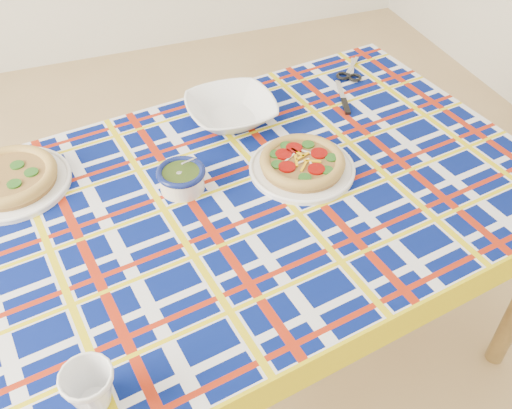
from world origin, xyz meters
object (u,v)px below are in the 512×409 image
object	(u,v)px
pesto_bowl	(181,177)
serving_bowl	(231,111)
mug	(90,389)
dining_table	(248,213)
main_focaccia_plate	(302,162)

from	to	relation	value
pesto_bowl	serving_bowl	size ratio (longest dim) A/B	0.48
pesto_bowl	serving_bowl	distance (m)	0.31
serving_bowl	mug	size ratio (longest dim) A/B	2.68
dining_table	serving_bowl	size ratio (longest dim) A/B	6.45
pesto_bowl	serving_bowl	xyz separation A→B (m)	(0.20, 0.23, -0.00)
dining_table	pesto_bowl	bearing A→B (deg)	145.35
serving_bowl	mug	bearing A→B (deg)	-124.08
serving_bowl	dining_table	bearing A→B (deg)	-101.38
dining_table	main_focaccia_plate	bearing A→B (deg)	2.33
dining_table	mug	distance (m)	0.60
serving_bowl	mug	world-z (taller)	mug
dining_table	main_focaccia_plate	size ratio (longest dim) A/B	5.75
dining_table	mug	world-z (taller)	mug
dining_table	main_focaccia_plate	distance (m)	0.18
dining_table	serving_bowl	xyz separation A→B (m)	(0.06, 0.30, 0.10)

